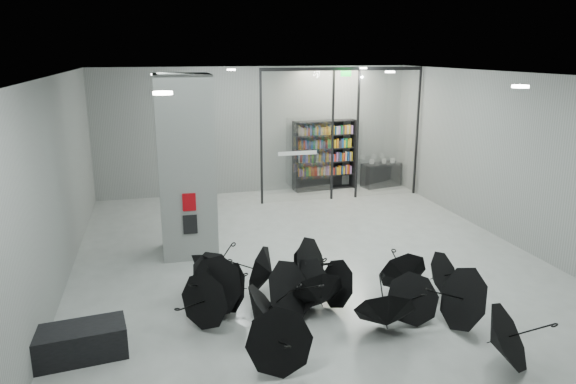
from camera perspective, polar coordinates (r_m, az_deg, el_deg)
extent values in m
plane|color=gray|center=(11.16, 3.42, -8.80)|extent=(14.00, 14.00, 0.00)
cube|color=slate|center=(10.24, 3.77, 12.18)|extent=(10.00, 14.00, 0.02)
cube|color=slate|center=(17.20, -3.53, 6.55)|extent=(10.00, 0.02, 4.00)
cube|color=slate|center=(10.21, -24.23, -0.48)|extent=(0.02, 14.00, 4.00)
cube|color=slate|center=(12.92, 25.25, 2.39)|extent=(0.02, 14.00, 4.00)
cube|color=slate|center=(12.01, -10.84, 2.70)|extent=(1.20, 1.20, 4.00)
cube|color=#A50A07|center=(11.56, -10.49, -1.07)|extent=(0.28, 0.04, 0.38)
cube|color=black|center=(11.70, -10.37, -3.42)|extent=(0.30, 0.03, 0.42)
cube|color=#0CE533|center=(16.03, 6.19, 12.43)|extent=(0.30, 0.06, 0.15)
cube|color=silver|center=(15.98, 1.02, 5.94)|extent=(2.20, 0.02, 3.95)
cube|color=silver|center=(16.96, 10.58, 6.21)|extent=(2.00, 0.02, 3.95)
cube|color=black|center=(15.73, -2.87, 5.78)|extent=(0.06, 0.06, 4.00)
cube|color=black|center=(16.29, 4.78, 6.07)|extent=(0.06, 0.06, 4.00)
cube|color=black|center=(16.57, 7.41, 6.14)|extent=(0.06, 0.06, 4.00)
cube|color=black|center=(17.40, 13.59, 6.26)|extent=(0.06, 0.06, 4.00)
cube|color=black|center=(16.21, 5.96, 12.92)|extent=(5.00, 0.08, 0.10)
cube|color=black|center=(8.87, -21.93, -14.75)|extent=(1.60, 0.84, 0.49)
cube|color=black|center=(18.39, 9.88, 1.82)|extent=(1.41, 0.81, 0.80)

